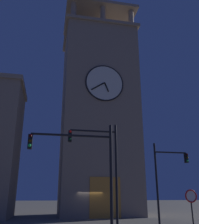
% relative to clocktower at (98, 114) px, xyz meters
% --- Properties ---
extents(ground_plane, '(200.00, 200.00, 0.00)m').
position_rel_clocktower_xyz_m(ground_plane, '(1.55, 2.92, -12.06)').
color(ground_plane, '#56544F').
extents(clocktower, '(9.50, 8.20, 29.49)m').
position_rel_clocktower_xyz_m(clocktower, '(0.00, 0.00, 0.00)').
color(clocktower, gray).
rests_on(clocktower, ground_plane).
extents(traffic_signal_near, '(3.30, 0.41, 6.78)m').
position_rel_clocktower_xyz_m(traffic_signal_near, '(2.39, 13.83, -7.67)').
color(traffic_signal_near, black).
rests_on(traffic_signal_near, ground_plane).
extents(traffic_signal_mid, '(4.45, 0.41, 5.87)m').
position_rel_clocktower_xyz_m(traffic_signal_mid, '(4.01, 16.93, -8.20)').
color(traffic_signal_mid, black).
rests_on(traffic_signal_mid, ground_plane).
extents(traffic_signal_far, '(2.88, 0.41, 6.17)m').
position_rel_clocktower_xyz_m(traffic_signal_far, '(-3.31, 11.17, -8.15)').
color(traffic_signal_far, black).
rests_on(traffic_signal_far, ground_plane).
extents(no_horn_sign, '(0.78, 0.14, 2.51)m').
position_rel_clocktower_xyz_m(no_horn_sign, '(-2.77, 15.38, -10.12)').
color(no_horn_sign, black).
rests_on(no_horn_sign, ground_plane).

